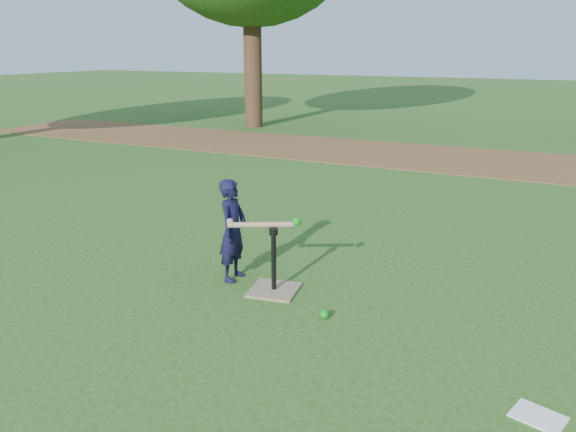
% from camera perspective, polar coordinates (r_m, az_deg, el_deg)
% --- Properties ---
extents(ground, '(80.00, 80.00, 0.00)m').
position_cam_1_polar(ground, '(5.00, 0.53, -9.06)').
color(ground, '#285116').
rests_on(ground, ground).
extents(dirt_strip, '(24.00, 3.00, 0.01)m').
position_cam_1_polar(dirt_strip, '(11.93, 16.27, 5.60)').
color(dirt_strip, brown).
rests_on(dirt_strip, ground).
extents(child, '(0.27, 0.38, 1.00)m').
position_cam_1_polar(child, '(5.40, -5.63, -1.46)').
color(child, black).
rests_on(child, ground).
extents(wiffle_ball_ground, '(0.08, 0.08, 0.08)m').
position_cam_1_polar(wiffle_ball_ground, '(4.77, 3.70, -9.93)').
color(wiffle_ball_ground, '#0D9317').
rests_on(wiffle_ball_ground, ground).
extents(clipboard, '(0.35, 0.31, 0.01)m').
position_cam_1_polar(clipboard, '(3.97, 24.09, -18.12)').
color(clipboard, white).
rests_on(clipboard, ground).
extents(batting_tee, '(0.49, 0.49, 0.61)m').
position_cam_1_polar(batting_tee, '(5.24, -1.45, -6.52)').
color(batting_tee, '#927A5D').
rests_on(batting_tee, ground).
extents(swing_action, '(0.71, 0.32, 0.13)m').
position_cam_1_polar(swing_action, '(5.07, -2.37, -0.79)').
color(swing_action, tan).
rests_on(swing_action, ground).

